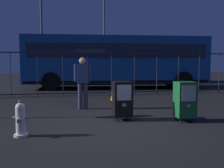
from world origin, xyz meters
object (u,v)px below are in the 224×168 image
newspaper_box_secondary (185,99)px  traffic_cone (114,95)px  bus_near (117,59)px  bus_far (105,60)px  street_light_near_right (41,15)px  street_light_near_left (104,20)px  newspaper_box_primary (122,99)px  pedestrian (83,80)px  fire_hydrant (20,119)px

newspaper_box_secondary → traffic_cone: newspaper_box_secondary is taller
bus_near → bus_far: (-0.12, 3.67, 0.00)m
newspaper_box_secondary → street_light_near_right: (-4.53, 11.16, 4.05)m
street_light_near_left → street_light_near_right: size_ratio=1.05×
newspaper_box_primary → street_light_near_right: street_light_near_right is taller
newspaper_box_secondary → bus_near: bus_near is taller
pedestrian → street_light_near_right: street_light_near_right is taller
traffic_cone → bus_far: bearing=83.4°
fire_hydrant → street_light_near_right: street_light_near_right is taller
newspaper_box_primary → newspaper_box_secondary: size_ratio=1.00×
newspaper_box_secondary → traffic_cone: bearing=107.7°
newspaper_box_primary → pedestrian: size_ratio=0.61×
bus_near → street_light_near_right: street_light_near_right is taller
bus_far → newspaper_box_secondary: bearing=-89.2°
bus_near → street_light_near_right: size_ratio=1.32×
bus_near → bus_far: size_ratio=1.01×
newspaper_box_primary → newspaper_box_secondary: (1.54, -0.42, 0.00)m
newspaper_box_secondary → pedestrian: bearing=138.4°
street_light_near_left → bus_far: bearing=-95.7°
fire_hydrant → street_light_near_left: bearing=74.8°
fire_hydrant → newspaper_box_secondary: 3.95m
newspaper_box_secondary → newspaper_box_primary: bearing=164.7°
newspaper_box_primary → bus_far: (1.39, 11.92, 1.14)m
newspaper_box_primary → pedestrian: (-0.91, 1.75, 0.38)m
bus_near → bus_far: bearing=95.7°
newspaper_box_secondary → bus_far: bearing=90.7°
fire_hydrant → bus_far: 13.55m
pedestrian → traffic_cone: 2.06m
fire_hydrant → newspaper_box_secondary: (3.90, 0.60, 0.22)m
newspaper_box_primary → bus_far: bus_far is taller
bus_far → street_light_near_right: (-4.38, -1.19, 2.91)m
traffic_cone → bus_far: bus_far is taller
newspaper_box_primary → bus_far: bearing=83.3°
traffic_cone → street_light_near_right: size_ratio=0.07×
newspaper_box_primary → street_light_near_left: (1.53, 13.29, 4.27)m
traffic_cone → bus_near: (1.13, 5.06, 1.45)m
pedestrian → street_light_near_left: 12.42m
street_light_near_right → street_light_near_left: bearing=29.5°
fire_hydrant → newspaper_box_primary: (2.36, 1.03, 0.22)m
newspaper_box_primary → traffic_cone: size_ratio=1.92×
newspaper_box_secondary → bus_far: bus_far is taller
fire_hydrant → street_light_near_left: size_ratio=0.09×
fire_hydrant → pedestrian: pedestrian is taller
bus_far → street_light_near_left: (0.14, 1.37, 3.13)m
bus_near → street_light_near_left: bearing=93.6°
pedestrian → street_light_near_right: 9.93m
bus_far → street_light_near_right: street_light_near_right is taller
bus_far → street_light_near_right: 5.39m
bus_near → street_light_near_right: (-4.50, 2.48, 2.91)m
fire_hydrant → street_light_near_right: 12.53m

